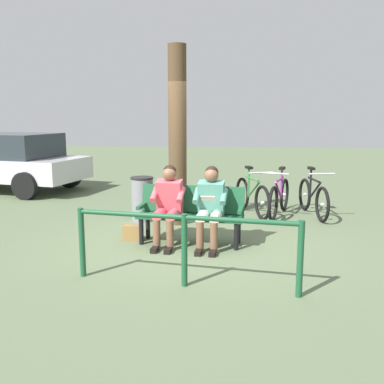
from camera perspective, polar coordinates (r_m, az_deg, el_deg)
The scene contains 12 objects.
ground_plane at distance 6.73m, azimuth 0.04°, elevation -6.69°, with size 40.00×40.00×0.00m, color #566647.
bench at distance 6.64m, azimuth -0.12°, elevation -2.40°, with size 1.64×0.63×0.87m.
person_reading at distance 6.39m, azimuth 2.42°, elevation -1.45°, with size 0.52×0.79×1.20m.
person_companion at distance 6.52m, azimuth -3.15°, elevation -1.23°, with size 0.52×0.79×1.20m.
handbag at distance 6.89m, azimuth -7.74°, elevation -5.34°, with size 0.30×0.14×0.24m, color olive.
tree_trunk at distance 7.68m, azimuth -1.91°, elevation 7.26°, with size 0.32×0.32×3.13m, color #4C3823.
litter_bin at distance 8.09m, azimuth -6.53°, elevation -0.89°, with size 0.42×0.42×0.82m.
bicycle_green at distance 8.73m, azimuth 15.58°, elevation -0.72°, with size 0.48×1.67×0.94m.
bicycle_black at distance 8.60m, azimuth 11.35°, elevation -0.70°, with size 0.64×1.62×0.94m.
bicycle_purple at distance 8.62m, azimuth 7.85°, elevation -0.57°, with size 0.70×1.59×0.94m.
railing_fence at distance 4.94m, azimuth -1.01°, elevation -5.98°, with size 2.60×0.44×0.85m.
parked_car at distance 12.23m, azimuth -23.29°, elevation 3.80°, with size 4.48×2.67×1.47m.
Camera 1 is at (-0.63, 6.41, 1.95)m, focal length 40.69 mm.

